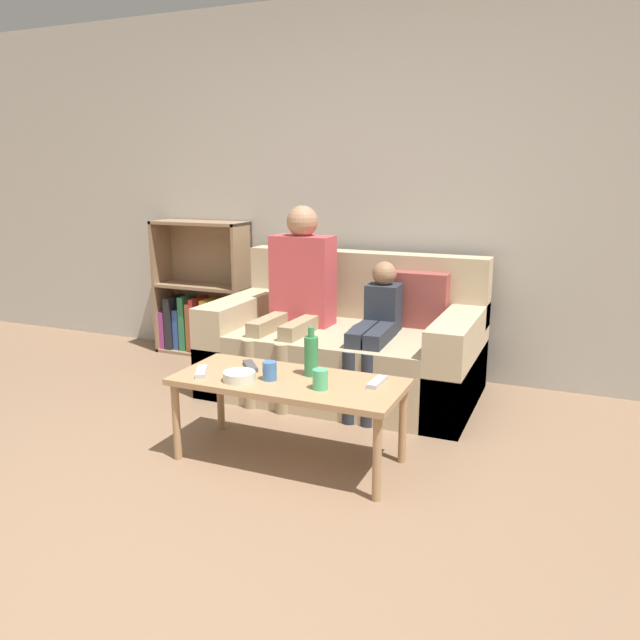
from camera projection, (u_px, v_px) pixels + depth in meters
name	position (u px, v px, depth m)	size (l,w,h in m)	color
ground_plane	(132.00, 553.00, 2.39)	(22.00, 22.00, 0.00)	#84664C
wall_back	(362.00, 190.00, 4.43)	(12.00, 0.06, 2.60)	#B7B2A8
couch	(347.00, 349.00, 4.11)	(1.71, 0.98, 0.89)	tan
bookshelf	(202.00, 304.00, 4.99)	(0.76, 0.28, 1.06)	#8E7051
coffee_table	(289.00, 387.00, 3.07)	(1.14, 0.49, 0.43)	#A87F56
person_adult	(297.00, 287.00, 4.06)	(0.41, 0.67, 1.22)	#9E8966
person_child	(375.00, 328.00, 3.81)	(0.23, 0.67, 0.88)	#282D38
cup_near	(270.00, 371.00, 3.04)	(0.07, 0.07, 0.09)	#3D70B2
cup_far	(320.00, 379.00, 2.91)	(0.07, 0.07, 0.10)	#4CB77A
tv_remote_0	(201.00, 372.00, 3.14)	(0.12, 0.17, 0.02)	#B7B7BC
tv_remote_1	(250.00, 366.00, 3.23)	(0.15, 0.16, 0.02)	#47474C
tv_remote_2	(377.00, 382.00, 2.98)	(0.05, 0.17, 0.02)	#B7B7BC
snack_bowl	(239.00, 376.00, 3.03)	(0.16, 0.16, 0.05)	beige
bottle	(311.00, 355.00, 3.10)	(0.07, 0.07, 0.25)	#33844C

